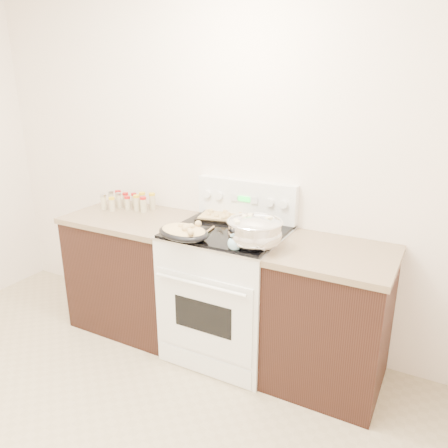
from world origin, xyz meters
The scene contains 9 objects.
counter_left centered at (-0.48, 1.43, 0.46)m, with size 0.93×0.67×0.92m.
counter_right centered at (1.08, 1.43, 0.46)m, with size 0.73×0.67×0.92m.
kitchen_range centered at (0.35, 1.42, 0.49)m, with size 0.78×0.73×1.22m.
mixing_bowl centered at (0.62, 1.26, 1.02)m, with size 0.36×0.36×0.20m.
roasting_pan centered at (0.18, 1.14, 0.99)m, with size 0.41×0.32×0.11m.
baking_sheet centered at (0.21, 1.62, 0.96)m, with size 0.40×0.32×0.06m.
wooden_spoon centered at (0.25, 1.22, 0.95)m, with size 0.05×0.25×0.04m.
blue_ladle centered at (0.55, 1.15, 0.98)m, with size 0.16×0.28×0.11m.
spice_jars centered at (-0.62, 1.56, 0.98)m, with size 0.39×0.24×0.13m.
Camera 1 is at (1.63, -1.04, 1.92)m, focal length 35.00 mm.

